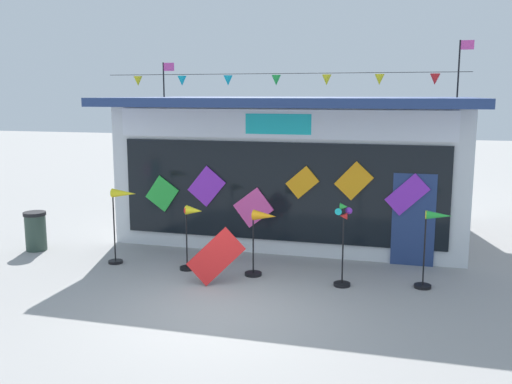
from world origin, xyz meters
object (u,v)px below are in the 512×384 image
at_px(wind_spinner_right, 433,240).
at_px(display_kite_on_ground, 216,257).
at_px(wind_spinner_center_right, 343,241).
at_px(wind_spinner_far_left, 121,210).
at_px(wind_spinner_center_left, 261,231).
at_px(kite_shop_building, 299,164).
at_px(wind_spinner_left, 192,228).
at_px(trash_bin, 36,231).

height_order(wind_spinner_right, display_kite_on_ground, wind_spinner_right).
bearing_deg(wind_spinner_center_right, display_kite_on_ground, -166.59).
bearing_deg(wind_spinner_far_left, wind_spinner_center_left, -0.45).
relative_size(kite_shop_building, display_kite_on_ground, 8.22).
height_order(wind_spinner_center_right, wind_spinner_right, wind_spinner_center_right).
distance_m(wind_spinner_center_left, wind_spinner_center_right, 1.67).
relative_size(kite_shop_building, wind_spinner_far_left, 5.22).
bearing_deg(wind_spinner_far_left, wind_spinner_center_right, -2.62).
xyz_separation_m(wind_spinner_far_left, wind_spinner_right, (6.41, 0.10, -0.26)).
xyz_separation_m(wind_spinner_center_left, wind_spinner_right, (3.30, 0.13, -0.00)).
xyz_separation_m(kite_shop_building, wind_spinner_far_left, (-3.08, -4.06, -0.60)).
xyz_separation_m(kite_shop_building, wind_spinner_right, (3.33, -3.95, -0.86)).
distance_m(wind_spinner_center_left, display_kite_on_ground, 1.10).
height_order(wind_spinner_far_left, display_kite_on_ground, wind_spinner_far_left).
bearing_deg(wind_spinner_center_left, wind_spinner_center_right, -6.66).
height_order(kite_shop_building, wind_spinner_center_left, kite_shop_building).
distance_m(wind_spinner_far_left, wind_spinner_center_right, 4.78).
height_order(wind_spinner_center_left, wind_spinner_right, wind_spinner_right).
bearing_deg(wind_spinner_far_left, wind_spinner_left, -0.47).
xyz_separation_m(wind_spinner_left, display_kite_on_ground, (0.80, -0.77, -0.34)).
bearing_deg(display_kite_on_ground, wind_spinner_center_left, 47.07).
relative_size(wind_spinner_center_left, trash_bin, 1.48).
xyz_separation_m(wind_spinner_left, wind_spinner_center_right, (3.16, -0.20, -0.01)).
height_order(wind_spinner_left, wind_spinner_center_left, wind_spinner_left).
distance_m(wind_spinner_left, wind_spinner_right, 4.80).
distance_m(kite_shop_building, wind_spinner_far_left, 5.13).
bearing_deg(wind_spinner_right, display_kite_on_ground, -167.57).
height_order(wind_spinner_far_left, wind_spinner_center_left, wind_spinner_far_left).
xyz_separation_m(wind_spinner_left, trash_bin, (-4.14, 0.47, -0.44)).
distance_m(wind_spinner_right, display_kite_on_ground, 4.11).
bearing_deg(display_kite_on_ground, wind_spinner_left, 136.07).
distance_m(wind_spinner_left, display_kite_on_ground, 1.16).
bearing_deg(wind_spinner_right, trash_bin, 177.69).
relative_size(wind_spinner_far_left, wind_spinner_right, 1.10).
xyz_separation_m(wind_spinner_far_left, trash_bin, (-2.53, 0.46, -0.74)).
relative_size(wind_spinner_far_left, wind_spinner_center_left, 1.21).
bearing_deg(wind_spinner_right, wind_spinner_left, -178.64).
relative_size(wind_spinner_left, wind_spinner_center_right, 0.84).
height_order(kite_shop_building, wind_spinner_right, kite_shop_building).
distance_m(kite_shop_building, wind_spinner_center_right, 4.68).
bearing_deg(wind_spinner_center_right, wind_spinner_right, 11.02).
xyz_separation_m(kite_shop_building, wind_spinner_center_right, (1.69, -4.27, -0.91)).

